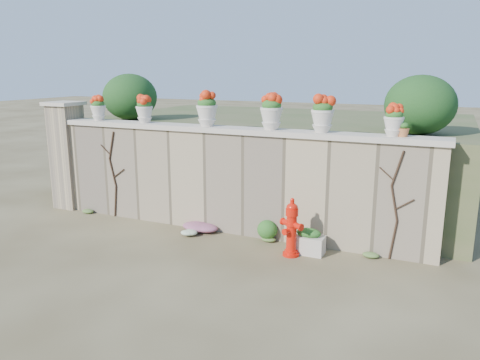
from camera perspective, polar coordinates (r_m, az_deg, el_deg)
The scene contains 21 objects.
ground at distance 8.14m, azimuth -7.07°, elevation -9.85°, with size 80.00×80.00×0.00m, color #4D4026.
stone_wall at distance 9.33m, azimuth -1.51°, elevation -0.27°, with size 8.00×0.40×2.00m, color tan.
wall_cap at distance 9.14m, azimuth -1.55°, elevation 6.14°, with size 8.10×0.52×0.10m, color beige.
gate_pillar at distance 11.66m, azimuth -20.23°, elevation 2.93°, with size 0.72×0.72×2.48m.
raised_fill at distance 12.23m, azimuth 5.03°, elevation 2.92°, with size 9.00×6.00×2.00m, color #384C23.
back_shrub_left at distance 11.80m, azimuth -13.26°, elevation 9.83°, with size 1.30×1.30×1.10m, color #143814.
back_shrub_right at distance 9.40m, azimuth 21.10°, elevation 8.53°, with size 1.30×1.30×1.10m, color #143814.
vine_left at distance 10.58m, azimuth -15.20°, elevation 0.83°, with size 0.60×0.04×1.91m.
vine_right at distance 8.27m, azimuth 18.38°, elevation -2.79°, with size 0.60×0.04×1.91m.
fire_hydrant at distance 8.20m, azimuth 6.30°, elevation -5.74°, with size 0.44×0.32×1.04m.
planter_box at distance 8.44m, azimuth 8.35°, elevation -7.46°, with size 0.56×0.33×0.47m.
green_shrub at distance 8.98m, azimuth 2.95°, elevation -5.81°, with size 0.53×0.47×0.50m, color #1E5119.
magenta_clump at distance 9.51m, azimuth -4.97°, elevation -5.65°, with size 0.81×0.54×0.22m, color #CC2899.
white_flowers at distance 9.26m, azimuth -6.39°, elevation -6.37°, with size 0.47×0.38×0.17m, color white.
urn_pot_0 at distance 10.86m, azimuth -16.91°, elevation 8.34°, with size 0.33×0.33×0.52m.
urn_pot_1 at distance 10.10m, azimuth -11.58°, elevation 8.40°, with size 0.35×0.35×0.55m.
urn_pot_2 at distance 9.31m, azimuth -4.06°, elevation 8.57°, with size 0.42×0.42×0.66m.
urn_pot_3 at distance 8.75m, azimuth 3.85°, elevation 8.27°, with size 0.42×0.42×0.66m.
urn_pot_4 at distance 8.46m, azimuth 10.03°, elevation 7.88°, with size 0.41×0.41×0.64m.
urn_pot_5 at distance 8.25m, azimuth 18.25°, elevation 6.88°, with size 0.33×0.33×0.52m.
terracotta_pot at distance 8.25m, azimuth 19.28°, elevation 5.74°, with size 0.19×0.19×0.23m.
Camera 1 is at (3.96, -6.36, 3.17)m, focal length 35.00 mm.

